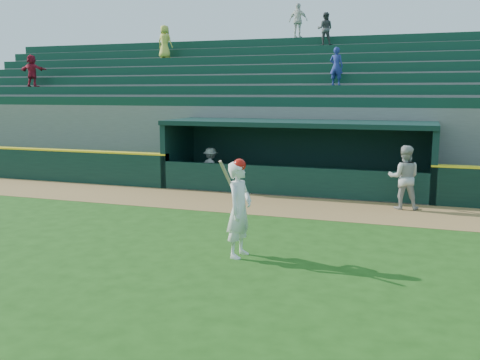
{
  "coord_description": "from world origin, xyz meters",
  "views": [
    {
      "loc": [
        4.26,
        -10.73,
        3.42
      ],
      "look_at": [
        0.0,
        1.6,
        1.3
      ],
      "focal_mm": 40.0,
      "sensor_mm": 36.0,
      "label": 1
    }
  ],
  "objects": [
    {
      "name": "warning_track",
      "position": [
        0.0,
        4.9,
        0.01
      ],
      "size": [
        40.0,
        3.0,
        0.01
      ],
      "primitive_type": "cube",
      "color": "olive",
      "rests_on": "ground"
    },
    {
      "name": "batter_at_plate",
      "position": [
        0.67,
        -0.39,
        1.04
      ],
      "size": [
        0.58,
        0.86,
        2.1
      ],
      "color": "white",
      "rests_on": "ground"
    },
    {
      "name": "ground",
      "position": [
        0.0,
        0.0,
        0.0
      ],
      "size": [
        120.0,
        120.0,
        0.0
      ],
      "primitive_type": "plane",
      "color": "#1D4912",
      "rests_on": "ground"
    },
    {
      "name": "dugout",
      "position": [
        0.0,
        8.0,
        1.36
      ],
      "size": [
        9.4,
        2.8,
        2.46
      ],
      "color": "slate",
      "rests_on": "ground"
    },
    {
      "name": "stands",
      "position": [
        -0.0,
        12.57,
        2.39
      ],
      "size": [
        34.5,
        6.25,
        7.56
      ],
      "color": "slate",
      "rests_on": "ground"
    },
    {
      "name": "dugout_player_front",
      "position": [
        3.75,
        5.65,
        0.95
      ],
      "size": [
        0.99,
        0.81,
        1.91
      ],
      "primitive_type": "imported",
      "rotation": [
        0.0,
        0.0,
        3.24
      ],
      "color": "#ACACA7",
      "rests_on": "ground"
    },
    {
      "name": "dugout_player_inside",
      "position": [
        -3.1,
        7.28,
        0.73
      ],
      "size": [
        1.05,
        0.76,
        1.45
      ],
      "primitive_type": "imported",
      "rotation": [
        0.0,
        0.0,
        2.89
      ],
      "color": "#9C9C97",
      "rests_on": "ground"
    }
  ]
}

